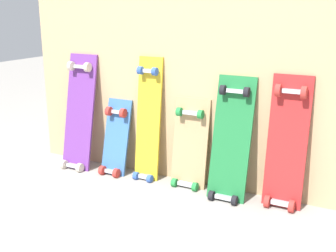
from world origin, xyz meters
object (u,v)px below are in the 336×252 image
object	(u,v)px
skateboard_blue	(115,142)
skateboard_red	(286,148)
skateboard_purple	(79,117)
skateboard_natural	(190,148)
skateboard_yellow	(148,124)
skateboard_green	(231,145)

from	to	relation	value
skateboard_blue	skateboard_red	world-z (taller)	skateboard_red
skateboard_purple	skateboard_natural	distance (m)	0.85
skateboard_blue	skateboard_yellow	size ratio (longest dim) A/B	0.65
skateboard_purple	skateboard_red	size ratio (longest dim) A/B	1.06
skateboard_natural	skateboard_red	size ratio (longest dim) A/B	0.78
skateboard_green	skateboard_red	distance (m)	0.32
skateboard_blue	skateboard_natural	distance (m)	0.54
skateboard_purple	skateboard_natural	size ratio (longest dim) A/B	1.36
skateboard_purple	skateboard_red	distance (m)	1.44
skateboard_natural	skateboard_green	xyz separation A→B (m)	(0.28, -0.04, 0.08)
skateboard_red	skateboard_natural	bearing A→B (deg)	179.50
skateboard_purple	skateboard_yellow	xyz separation A→B (m)	(0.54, 0.04, 0.00)
skateboard_green	skateboard_natural	bearing A→B (deg)	172.19
skateboard_blue	skateboard_natural	world-z (taller)	skateboard_natural
skateboard_yellow	skateboard_natural	distance (m)	0.32
skateboard_natural	skateboard_red	bearing A→B (deg)	-0.50
skateboard_blue	skateboard_green	xyz separation A→B (m)	(0.83, -0.01, 0.11)
skateboard_blue	skateboard_red	distance (m)	1.15
skateboard_purple	skateboard_yellow	bearing A→B (deg)	4.23
skateboard_blue	skateboard_purple	bearing A→B (deg)	-177.63
skateboard_red	skateboard_yellow	bearing A→B (deg)	179.96
skateboard_purple	skateboard_yellow	size ratio (longest dim) A/B	0.99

